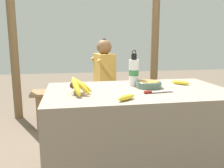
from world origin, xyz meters
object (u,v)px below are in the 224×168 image
Objects in this scene: loose_banana_side at (180,82)px; banana_bunch_green at (61,87)px; support_post_near at (12,25)px; banana_bunch_ripe at (78,85)px; water_bottle at (134,72)px; support_post_far at (155,26)px; serving_bowl at (149,84)px; wooden_bench at (91,96)px; seated_vendor at (100,76)px; knife at (154,92)px; loose_banana_front at (126,97)px.

loose_banana_side is 1.53m from banana_bunch_green.
banana_bunch_green is 0.10× the size of support_post_near.
banana_bunch_ripe is at bearing -65.95° from support_post_near.
support_post_far is (0.73, 1.51, 0.44)m from water_bottle.
banana_bunch_ripe is 2.05× the size of loose_banana_side.
support_post_far is at bearing 68.54° from serving_bowl.
wooden_bench is at bearing 103.08° from water_bottle.
banana_bunch_green is at bearing -12.25° from seated_vendor.
serving_bowl is (0.55, 0.12, -0.03)m from banana_bunch_ripe.
loose_banana_side is (0.40, -0.03, -0.10)m from water_bottle.
banana_bunch_green is at bearing 132.29° from loose_banana_side.
support_post_near is (-0.78, 1.74, 0.49)m from banana_bunch_ripe.
support_post_near reaches higher than wooden_bench.
support_post_far is (1.97, 0.00, 0.00)m from support_post_near.
knife is 0.85× the size of banana_bunch_green.
water_bottle is 2.03× the size of loose_banana_side.
serving_bowl is 0.19m from knife.
water_bottle is 0.26× the size of seated_vendor.
serving_bowl is 0.89× the size of knife.
banana_bunch_green is 0.10× the size of support_post_far.
seated_vendor is at bearing -18.47° from wooden_bench.
loose_banana_side is at bearing -43.39° from support_post_near.
banana_bunch_ripe is 1.47× the size of serving_bowl.
support_post_far reaches higher than banana_bunch_green.
banana_bunch_green is (-0.16, 1.32, -0.27)m from banana_bunch_ripe.
loose_banana_front is 0.99× the size of loose_banana_side.
support_post_far is at bearing 65.41° from loose_banana_front.
banana_bunch_ripe is at bearing -167.51° from serving_bowl.
support_post_near is (-0.61, 0.42, 0.76)m from banana_bunch_green.
loose_banana_front is 2.30m from support_post_near.
knife is at bearing -141.00° from loose_banana_side.
serving_bowl reaches higher than loose_banana_front.
wooden_bench is (-0.65, 1.12, -0.36)m from loose_banana_side.
serving_bowl is 0.69× the size of water_bottle.
knife reaches higher than banana_bunch_green.
water_bottle is 0.41m from loose_banana_side.
water_bottle reaches higher than banana_bunch_ripe.
support_post_far is (0.66, 1.81, 0.54)m from knife.
knife is at bearing -75.88° from water_bottle.
wooden_bench is at bearing 93.16° from loose_banana_front.
seated_vendor is at bearing 97.45° from water_bottle.
support_post_near reaches higher than banana_bunch_green.
banana_bunch_green is at bearing -34.54° from support_post_near.
seated_vendor is 0.43× the size of support_post_far.
seated_vendor is 1.17m from support_post_far.
support_post_far is (0.87, 0.46, 0.63)m from seated_vendor.
banana_bunch_green is at bearing 119.76° from water_bottle.
loose_banana_front is 2.22m from support_post_far.
water_bottle reaches higher than knife.
support_post_near is (-1.24, 1.51, 0.44)m from water_bottle.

